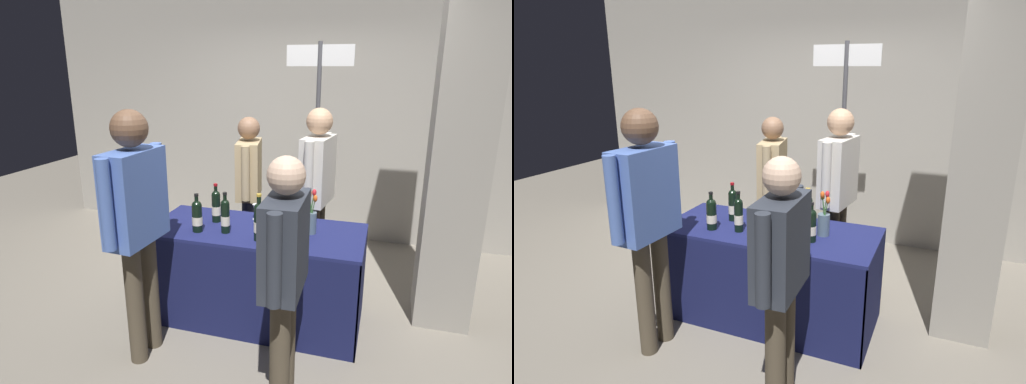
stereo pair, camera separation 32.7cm
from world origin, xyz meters
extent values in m
plane|color=gray|center=(0.00, 0.00, 0.00)|extent=(12.00, 12.00, 0.00)
cube|color=#9E998E|center=(0.00, 2.00, 1.53)|extent=(6.46, 0.12, 3.07)
cube|color=gray|center=(1.44, 0.42, 1.65)|extent=(0.41, 0.41, 3.29)
cube|color=#191E51|center=(0.00, 0.00, 0.76)|extent=(1.67, 0.75, 0.02)
cube|color=#141942|center=(0.00, -0.37, 0.37)|extent=(1.67, 0.01, 0.74)
cube|color=#141942|center=(0.00, 0.37, 0.37)|extent=(1.67, 0.01, 0.74)
cube|color=#141942|center=(-0.83, 0.00, 0.37)|extent=(0.01, 0.75, 0.74)
cube|color=#141942|center=(0.83, 0.00, 0.37)|extent=(0.01, 0.75, 0.74)
cylinder|color=black|center=(-0.36, 0.06, 0.88)|extent=(0.07, 0.07, 0.23)
sphere|color=black|center=(-0.36, 0.06, 1.00)|extent=(0.07, 0.07, 0.07)
cylinder|color=black|center=(-0.36, 0.06, 1.03)|extent=(0.03, 0.03, 0.08)
cylinder|color=maroon|center=(-0.36, 0.06, 1.08)|extent=(0.03, 0.03, 0.02)
cylinder|color=beige|center=(-0.36, 0.06, 0.86)|extent=(0.07, 0.07, 0.07)
cylinder|color=black|center=(0.37, -0.11, 0.87)|extent=(0.08, 0.08, 0.21)
sphere|color=black|center=(0.37, -0.11, 0.98)|extent=(0.07, 0.07, 0.07)
cylinder|color=black|center=(0.37, -0.11, 1.01)|extent=(0.03, 0.03, 0.07)
cylinder|color=black|center=(0.37, -0.11, 1.06)|extent=(0.03, 0.03, 0.02)
cylinder|color=beige|center=(0.37, -0.11, 0.86)|extent=(0.08, 0.08, 0.07)
cylinder|color=black|center=(-0.20, -0.14, 0.88)|extent=(0.07, 0.07, 0.23)
sphere|color=black|center=(-0.20, -0.14, 1.00)|extent=(0.07, 0.07, 0.07)
cylinder|color=black|center=(-0.20, -0.14, 1.04)|extent=(0.03, 0.03, 0.07)
cylinder|color=black|center=(-0.20, -0.14, 1.08)|extent=(0.03, 0.03, 0.02)
cylinder|color=beige|center=(-0.20, -0.14, 0.87)|extent=(0.07, 0.07, 0.07)
cylinder|color=black|center=(0.27, 0.09, 0.89)|extent=(0.08, 0.08, 0.24)
sphere|color=black|center=(0.27, 0.09, 1.01)|extent=(0.08, 0.08, 0.08)
cylinder|color=black|center=(0.27, 0.09, 1.05)|extent=(0.03, 0.03, 0.08)
cylinder|color=#B7932D|center=(0.27, 0.09, 1.10)|extent=(0.04, 0.04, 0.02)
cylinder|color=beige|center=(0.27, 0.09, 0.87)|extent=(0.08, 0.08, 0.08)
cylinder|color=black|center=(0.09, -0.21, 0.89)|extent=(0.08, 0.08, 0.25)
sphere|color=black|center=(0.09, -0.21, 1.01)|extent=(0.07, 0.07, 0.07)
cylinder|color=black|center=(0.09, -0.21, 1.06)|extent=(0.03, 0.03, 0.09)
cylinder|color=#B7932D|center=(0.09, -0.21, 1.11)|extent=(0.04, 0.04, 0.02)
cylinder|color=beige|center=(0.09, -0.21, 0.87)|extent=(0.08, 0.08, 0.08)
cylinder|color=black|center=(-0.41, -0.18, 0.87)|extent=(0.08, 0.08, 0.21)
sphere|color=black|center=(-0.41, -0.18, 0.98)|extent=(0.08, 0.08, 0.08)
cylinder|color=black|center=(-0.41, -0.18, 1.01)|extent=(0.03, 0.03, 0.08)
cylinder|color=black|center=(-0.41, -0.18, 1.06)|extent=(0.03, 0.03, 0.02)
cylinder|color=beige|center=(-0.41, -0.18, 0.86)|extent=(0.08, 0.08, 0.07)
cylinder|color=silver|center=(-0.06, 0.21, 0.77)|extent=(0.07, 0.07, 0.00)
cylinder|color=silver|center=(-0.06, 0.21, 0.80)|extent=(0.01, 0.01, 0.06)
cone|color=silver|center=(-0.06, 0.21, 0.87)|extent=(0.07, 0.07, 0.07)
cylinder|color=slate|center=(0.42, 0.04, 0.85)|extent=(0.09, 0.09, 0.17)
cylinder|color=#38722D|center=(0.42, 0.03, 0.97)|extent=(0.04, 0.02, 0.24)
ellipsoid|color=#E05B1E|center=(0.41, 0.02, 1.09)|extent=(0.03, 0.03, 0.05)
cylinder|color=#38722D|center=(0.42, 0.04, 0.96)|extent=(0.03, 0.02, 0.22)
ellipsoid|color=gold|center=(0.41, 0.03, 1.07)|extent=(0.03, 0.03, 0.05)
cylinder|color=#38722D|center=(0.44, 0.02, 0.95)|extent=(0.04, 0.02, 0.20)
ellipsoid|color=#E05B1E|center=(0.46, 0.01, 1.06)|extent=(0.03, 0.03, 0.05)
cylinder|color=#38722D|center=(0.43, 0.03, 0.97)|extent=(0.04, 0.01, 0.24)
ellipsoid|color=red|center=(0.44, 0.03, 1.10)|extent=(0.03, 0.03, 0.05)
cube|color=silver|center=(0.05, 0.08, 0.83)|extent=(0.12, 0.11, 0.13)
cylinder|color=#4C4233|center=(0.38, 0.73, 0.41)|extent=(0.12, 0.12, 0.83)
cylinder|color=#4C4233|center=(0.35, 0.56, 0.41)|extent=(0.12, 0.12, 0.83)
cube|color=beige|center=(0.37, 0.65, 1.12)|extent=(0.27, 0.47, 0.59)
sphere|color=tan|center=(0.37, 0.65, 1.55)|extent=(0.23, 0.23, 0.23)
cylinder|color=beige|center=(0.40, 0.91, 1.14)|extent=(0.08, 0.08, 0.54)
cylinder|color=beige|center=(0.33, 0.38, 1.14)|extent=(0.08, 0.08, 0.54)
cylinder|color=#2D3347|center=(-0.34, 0.91, 0.38)|extent=(0.12, 0.12, 0.77)
cylinder|color=#2D3347|center=(-0.31, 0.73, 0.38)|extent=(0.12, 0.12, 0.77)
cube|color=tan|center=(-0.32, 0.82, 1.04)|extent=(0.30, 0.49, 0.55)
sphere|color=#8C664C|center=(-0.32, 0.82, 1.44)|extent=(0.21, 0.21, 0.21)
cylinder|color=tan|center=(-0.38, 1.09, 1.06)|extent=(0.08, 0.08, 0.50)
cylinder|color=tan|center=(-0.27, 0.55, 1.06)|extent=(0.08, 0.08, 0.50)
cylinder|color=#4C4233|center=(-0.62, -0.78, 0.43)|extent=(0.12, 0.12, 0.87)
cylinder|color=#4C4233|center=(-0.61, -0.59, 0.43)|extent=(0.12, 0.12, 0.87)
cube|color=#4C6BB7|center=(-0.62, -0.69, 1.18)|extent=(0.24, 0.48, 0.61)
sphere|color=brown|center=(-0.62, -0.69, 1.62)|extent=(0.24, 0.24, 0.24)
cylinder|color=#4C6BB7|center=(-0.63, -0.96, 1.20)|extent=(0.08, 0.08, 0.57)
cylinder|color=#4C6BB7|center=(-0.60, -0.41, 1.20)|extent=(0.08, 0.08, 0.57)
cylinder|color=#4C4233|center=(0.43, -0.94, 0.38)|extent=(0.12, 0.12, 0.77)
cylinder|color=#4C4233|center=(0.43, -0.77, 0.38)|extent=(0.12, 0.12, 0.77)
cube|color=#2D333D|center=(0.43, -0.85, 1.04)|extent=(0.22, 0.45, 0.54)
sphere|color=beige|center=(0.43, -0.85, 1.44)|extent=(0.21, 0.21, 0.21)
cylinder|color=#2D333D|center=(0.44, -1.12, 1.06)|extent=(0.08, 0.08, 0.50)
cylinder|color=#2D333D|center=(0.42, -0.58, 1.06)|extent=(0.08, 0.08, 0.50)
cylinder|color=#47474C|center=(0.26, 1.18, 1.11)|extent=(0.04, 0.04, 2.22)
cube|color=silver|center=(0.26, 1.18, 2.09)|extent=(0.63, 0.02, 0.19)
camera|label=1|loc=(0.93, -3.00, 1.99)|focal=30.11mm
camera|label=2|loc=(1.23, -2.89, 1.99)|focal=30.11mm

